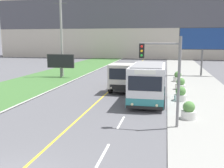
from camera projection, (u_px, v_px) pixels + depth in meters
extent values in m
cube|color=silver|center=(103.00, 155.00, 11.40)|extent=(0.12, 2.40, 0.01)
cube|color=silver|center=(121.00, 122.00, 15.84)|extent=(0.12, 2.40, 0.01)
cube|color=silver|center=(131.00, 104.00, 20.28)|extent=(0.12, 2.40, 0.01)
cube|color=silver|center=(137.00, 92.00, 24.71)|extent=(0.12, 2.40, 0.01)
cube|color=silver|center=(142.00, 84.00, 29.15)|extent=(0.12, 2.40, 0.01)
cube|color=silver|center=(145.00, 78.00, 33.59)|extent=(0.12, 2.40, 0.01)
cube|color=silver|center=(148.00, 74.00, 38.03)|extent=(0.12, 2.40, 0.01)
cube|color=silver|center=(150.00, 70.00, 42.47)|extent=(0.12, 2.40, 0.01)
cube|color=silver|center=(151.00, 67.00, 46.91)|extent=(0.12, 2.40, 0.01)
cube|color=silver|center=(153.00, 65.00, 51.35)|extent=(0.12, 2.40, 0.01)
cube|color=beige|center=(147.00, 16.00, 68.00)|extent=(80.00, 8.00, 21.73)
cube|color=#4C4C56|center=(146.00, 12.00, 64.03)|extent=(80.00, 0.04, 7.61)
cube|color=silver|center=(148.00, 82.00, 20.44)|extent=(2.56, 5.99, 2.70)
cube|color=teal|center=(148.00, 95.00, 20.61)|extent=(2.58, 6.01, 0.70)
cube|color=black|center=(148.00, 77.00, 20.37)|extent=(2.59, 5.51, 0.95)
cube|color=gray|center=(148.00, 65.00, 20.20)|extent=(2.18, 5.39, 0.08)
cube|color=black|center=(145.00, 84.00, 17.46)|extent=(2.26, 0.04, 0.99)
cube|color=black|center=(144.00, 108.00, 17.73)|extent=(2.51, 0.06, 0.20)
sphere|color=#F4EAB2|center=(132.00, 104.00, 17.86)|extent=(0.20, 0.20, 0.20)
sphere|color=#F4EAB2|center=(157.00, 106.00, 17.52)|extent=(0.20, 0.20, 0.20)
cube|color=white|center=(145.00, 72.00, 17.33)|extent=(1.41, 0.04, 0.28)
cylinder|color=black|center=(129.00, 101.00, 19.26)|extent=(0.28, 1.00, 1.00)
cylinder|color=black|center=(163.00, 102.00, 18.77)|extent=(0.28, 1.00, 1.00)
cylinder|color=black|center=(135.00, 91.00, 22.72)|extent=(0.28, 1.00, 1.00)
cylinder|color=black|center=(163.00, 92.00, 22.24)|extent=(0.28, 1.00, 1.00)
cube|color=black|center=(126.00, 85.00, 26.32)|extent=(1.07, 6.58, 0.20)
cube|color=beige|center=(123.00, 76.00, 24.15)|extent=(2.37, 2.49, 2.15)
cube|color=black|center=(120.00, 74.00, 22.87)|extent=(2.02, 0.04, 0.97)
cube|color=black|center=(120.00, 87.00, 23.06)|extent=(1.90, 0.06, 0.44)
sphere|color=silver|center=(111.00, 88.00, 23.23)|extent=(0.18, 0.18, 0.18)
sphere|color=silver|center=(130.00, 89.00, 22.90)|extent=(0.18, 0.18, 0.18)
cube|color=#B7931E|center=(128.00, 81.00, 27.61)|extent=(2.25, 3.84, 0.12)
cube|color=#B7931E|center=(118.00, 75.00, 27.72)|extent=(0.12, 3.84, 1.34)
cube|color=#B7931E|center=(138.00, 75.00, 27.30)|extent=(0.12, 3.84, 1.34)
cube|color=#B7931E|center=(125.00, 78.00, 25.72)|extent=(2.25, 0.12, 1.34)
cube|color=#B7931E|center=(130.00, 73.00, 29.30)|extent=(2.25, 0.12, 1.34)
cube|color=#B7931E|center=(125.00, 70.00, 25.58)|extent=(2.25, 0.12, 0.24)
cylinder|color=black|center=(111.00, 88.00, 24.31)|extent=(0.30, 1.04, 1.04)
cylinder|color=black|center=(134.00, 88.00, 23.87)|extent=(0.30, 1.04, 1.04)
cylinder|color=black|center=(118.00, 81.00, 28.03)|extent=(0.30, 1.04, 1.04)
cylinder|color=black|center=(138.00, 82.00, 27.60)|extent=(0.30, 1.04, 1.04)
cylinder|color=#9E9E99|center=(61.00, 36.00, 34.16)|extent=(0.28, 0.28, 10.77)
cylinder|color=#4C4C4C|center=(60.00, 3.00, 33.46)|extent=(1.80, 0.08, 0.08)
cylinder|color=slate|center=(179.00, 84.00, 14.37)|extent=(0.16, 0.16, 5.13)
cylinder|color=slate|center=(160.00, 44.00, 14.22)|extent=(2.20, 0.10, 0.10)
cube|color=black|center=(142.00, 51.00, 14.48)|extent=(0.28, 0.24, 0.80)
sphere|color=red|center=(142.00, 47.00, 14.31)|extent=(0.14, 0.14, 0.14)
sphere|color=orange|center=(142.00, 51.00, 14.35)|extent=(0.14, 0.14, 0.14)
sphere|color=green|center=(141.00, 55.00, 14.39)|extent=(0.14, 0.14, 0.14)
cylinder|color=#59595B|center=(202.00, 63.00, 35.23)|extent=(0.24, 0.24, 3.63)
cube|color=#333333|center=(203.00, 39.00, 34.69)|extent=(6.18, 0.20, 2.92)
cube|color=navy|center=(203.00, 39.00, 34.58)|extent=(6.02, 0.02, 2.76)
cylinder|color=#59595B|center=(61.00, 72.00, 34.18)|extent=(0.24, 0.24, 1.34)
cube|color=#333333|center=(61.00, 61.00, 33.93)|extent=(3.66, 0.20, 1.77)
cube|color=black|center=(60.00, 61.00, 33.82)|extent=(3.50, 0.02, 1.61)
cylinder|color=silver|center=(189.00, 115.00, 16.24)|extent=(0.92, 0.92, 0.50)
sphere|color=#518442|center=(189.00, 107.00, 16.15)|extent=(0.73, 0.73, 0.73)
cylinder|color=silver|center=(180.00, 98.00, 21.04)|extent=(1.01, 1.01, 0.48)
sphere|color=#518442|center=(181.00, 91.00, 20.96)|extent=(0.81, 0.81, 0.81)
cylinder|color=silver|center=(180.00, 87.00, 25.76)|extent=(1.02, 1.02, 0.47)
sphere|color=#518442|center=(181.00, 82.00, 25.67)|extent=(0.82, 0.82, 0.82)
cylinder|color=silver|center=(178.00, 79.00, 30.52)|extent=(1.01, 1.01, 0.51)
sphere|color=#518442|center=(178.00, 75.00, 30.43)|extent=(0.81, 0.81, 0.81)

